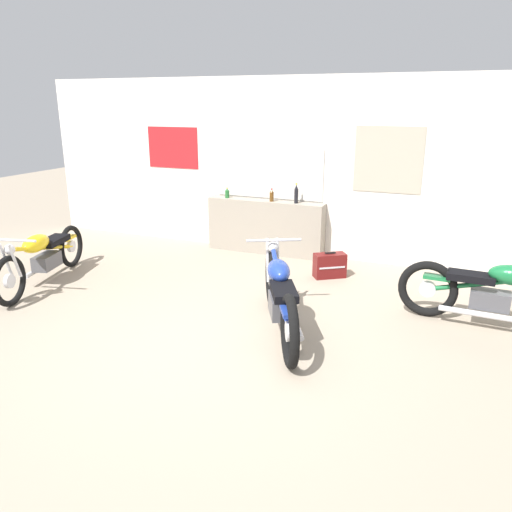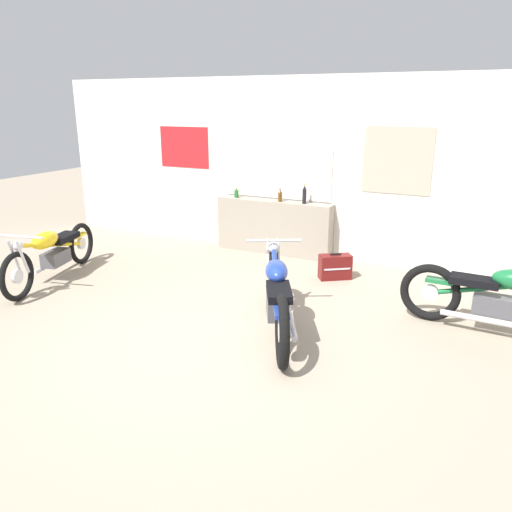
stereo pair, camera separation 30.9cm
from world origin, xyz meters
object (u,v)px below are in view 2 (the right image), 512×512
Objects in this scene: motorcycle_yellow at (52,252)px; bottle_leftmost at (236,193)px; hard_case_darkred at (335,267)px; bottle_center at (304,195)px; motorcycle_green at (502,298)px; bottle_left_center at (280,196)px; motorcycle_blue at (277,296)px.

bottle_leftmost is at bearing 58.28° from motorcycle_yellow.
bottle_leftmost reaches higher than hard_case_darkred.
motorcycle_yellow is 4.42× the size of hard_case_darkred.
motorcycle_green is (2.90, -1.69, -0.61)m from bottle_center.
motorcycle_yellow is (-2.77, -2.55, -0.61)m from bottle_center.
bottle_left_center is 2.98m from motorcycle_blue.
motorcycle_green reaches higher than motorcycle_yellow.
bottle_leftmost is 0.08× the size of motorcycle_blue.
bottle_center is at bearing 105.12° from motorcycle_blue.
bottle_left_center reaches higher than motorcycle_blue.
bottle_center is 0.16× the size of motorcycle_blue.
motorcycle_yellow is at bearing -137.45° from bottle_center.
hard_case_darkred is (1.19, -0.76, -0.79)m from bottle_left_center.
motorcycle_yellow reaches higher than hard_case_darkred.
motorcycle_yellow is at bearing -171.42° from motorcycle_green.
bottle_left_center is at bearing 153.10° from motorcycle_green.
hard_case_darkred is (0.78, -0.77, -0.84)m from bottle_center.
bottle_leftmost is 0.35× the size of hard_case_darkred.
bottle_left_center is 3.75m from motorcycle_green.
bottle_leftmost reaches higher than motorcycle_yellow.
motorcycle_green is at bearing 8.58° from motorcycle_yellow.
bottle_left_center is 0.41m from bottle_center.
bottle_leftmost is at bearing 179.57° from bottle_left_center.
bottle_leftmost is at bearing -179.69° from bottle_center.
motorcycle_green is at bearing -23.45° from hard_case_darkred.
bottle_center is at bearing 135.30° from hard_case_darkred.
bottle_left_center is 0.10× the size of motorcycle_green.
bottle_center is (0.41, 0.01, 0.05)m from bottle_left_center.
motorcycle_blue is at bearing -2.73° from motorcycle_yellow.
motorcycle_yellow is (-2.36, -2.53, -0.56)m from bottle_left_center.
bottle_left_center is at bearing -178.27° from bottle_center.
hard_case_darkred is at bearing -21.09° from bottle_leftmost.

